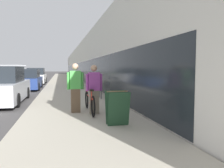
# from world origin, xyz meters

# --- Properties ---
(sidewalk_slab) EXTENTS (3.69, 70.00, 0.13)m
(sidewalk_slab) POSITION_xyz_m (5.41, 21.00, 0.07)
(sidewalk_slab) COLOR #B2AA99
(sidewalk_slab) RESTS_ON ground
(storefront_facade) EXTENTS (10.01, 70.00, 4.80)m
(storefront_facade) POSITION_xyz_m (12.29, 29.00, 2.40)
(storefront_facade) COLOR silver
(storefront_facade) RESTS_ON ground
(tandem_bicycle) EXTENTS (0.52, 2.26, 0.83)m
(tandem_bicycle) POSITION_xyz_m (5.74, 1.08, 0.49)
(tandem_bicycle) COLOR black
(tandem_bicycle) RESTS_ON sidewalk_slab
(person_rider) EXTENTS (0.54, 0.21, 1.60)m
(person_rider) POSITION_xyz_m (5.85, 0.80, 0.93)
(person_rider) COLOR #756B5B
(person_rider) RESTS_ON sidewalk_slab
(person_bystander) EXTENTS (0.56, 0.22, 1.65)m
(person_bystander) POSITION_xyz_m (5.27, 1.18, 0.96)
(person_bystander) COLOR brown
(person_bystander) RESTS_ON sidewalk_slab
(bike_rack_hoop) EXTENTS (0.05, 0.60, 0.84)m
(bike_rack_hoop) POSITION_xyz_m (6.71, 4.44, 0.65)
(bike_rack_hoop) COLOR #4C4C51
(bike_rack_hoop) RESTS_ON sidewalk_slab
(cruiser_bike_nearest) EXTENTS (0.52, 1.78, 0.97)m
(cruiser_bike_nearest) POSITION_xyz_m (6.68, 5.95, 0.54)
(cruiser_bike_nearest) COLOR black
(cruiser_bike_nearest) RESTS_ON sidewalk_slab
(cruiser_bike_middle) EXTENTS (0.52, 1.80, 0.85)m
(cruiser_bike_middle) POSITION_xyz_m (6.71, 8.15, 0.49)
(cruiser_bike_middle) COLOR black
(cruiser_bike_middle) RESTS_ON sidewalk_slab
(sandwich_board_sign) EXTENTS (0.56, 0.56, 0.90)m
(sandwich_board_sign) POSITION_xyz_m (6.23, -0.72, 0.58)
(sandwich_board_sign) COLOR #23472D
(sandwich_board_sign) RESTS_ON sidewalk_slab
(parked_sedan_curbside) EXTENTS (1.90, 4.76, 1.77)m
(parked_sedan_curbside) POSITION_xyz_m (2.19, 4.81, 0.76)
(parked_sedan_curbside) COLOR silver
(parked_sedan_curbside) RESTS_ON ground
(vintage_roadster_curbside) EXTENTS (1.83, 4.72, 1.56)m
(vintage_roadster_curbside) POSITION_xyz_m (2.42, 11.67, 0.70)
(vintage_roadster_curbside) COLOR navy
(vintage_roadster_curbside) RESTS_ON ground
(parked_sedan_far) EXTENTS (1.91, 4.20, 1.66)m
(parked_sedan_far) POSITION_xyz_m (2.38, 17.68, 0.74)
(parked_sedan_far) COLOR white
(parked_sedan_far) RESTS_ON ground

